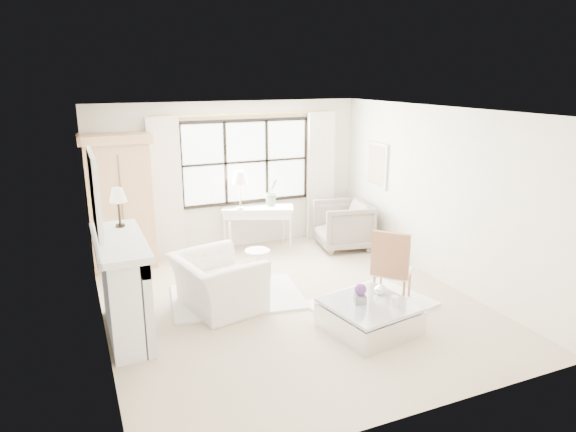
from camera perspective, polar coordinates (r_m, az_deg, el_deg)
name	(u,v)px	position (r m, az deg, el deg)	size (l,w,h in m)	color
floor	(291,303)	(7.43, 0.32, -9.65)	(5.50, 5.50, 0.00)	#BFAA8E
ceiling	(291,111)	(6.74, 0.35, 11.62)	(5.50, 5.50, 0.00)	white
wall_back	(231,176)	(9.48, -6.40, 4.41)	(5.00, 5.00, 0.00)	silver
wall_front	(416,286)	(4.71, 14.06, -7.52)	(5.00, 5.00, 0.00)	white
wall_left	(96,234)	(6.41, -20.58, -1.87)	(5.50, 5.50, 0.00)	beige
wall_right	(439,195)	(8.26, 16.42, 2.23)	(5.50, 5.50, 0.00)	white
window_pane	(246,162)	(9.51, -4.67, 6.02)	(2.40, 0.02, 1.50)	white
window_frame	(246,162)	(9.50, -4.65, 6.01)	(2.50, 0.04, 1.50)	black
curtain_rod	(246,114)	(9.35, -4.67, 11.23)	(0.04, 0.04, 3.30)	gold
curtain_left	(166,189)	(9.14, -13.40, 2.93)	(0.55, 0.10, 2.47)	beige
curtain_right	(321,176)	(10.08, 3.64, 4.47)	(0.55, 0.10, 2.47)	silver
fireplace	(121,286)	(6.66, -18.05, -7.44)	(0.58, 1.66, 1.26)	silver
mirror_frame	(94,193)	(6.30, -20.72, 2.43)	(0.05, 1.15, 0.95)	white
mirror_glass	(97,193)	(6.30, -20.45, 2.45)	(0.02, 1.00, 0.80)	silver
art_frame	(377,165)	(9.54, 9.89, 5.57)	(0.04, 0.62, 0.82)	silver
art_canvas	(376,165)	(9.53, 9.78, 5.57)	(0.01, 0.52, 0.72)	#C0AE95
mantel_lamp	(118,197)	(6.84, -18.40, 2.03)	(0.22, 0.22, 0.51)	black
armoire	(120,201)	(8.89, -18.18, 1.60)	(1.13, 0.71, 2.24)	tan
console_table	(258,228)	(9.55, -3.37, -1.31)	(1.37, 0.90, 0.80)	white
console_lamp	(240,179)	(9.21, -5.39, 4.15)	(0.28, 0.28, 0.69)	#AB8C3B
orchid_plant	(272,192)	(9.49, -1.80, 2.69)	(0.28, 0.23, 0.51)	#5B744D
side_table	(257,261)	(8.09, -3.42, -4.97)	(0.40, 0.40, 0.51)	white
rug_left	(237,296)	(7.63, -5.67, -8.89)	(1.86, 1.31, 0.03)	silver
rug_right	(371,304)	(7.46, 9.18, -9.60)	(1.60, 1.20, 0.03)	white
club_armchair	(218,283)	(7.19, -7.83, -7.35)	(1.17, 1.02, 0.76)	silver
wingback_chair	(343,225)	(9.62, 6.15, -1.02)	(0.93, 0.96, 0.87)	gray
french_chair	(392,282)	(7.49, 11.46, -7.17)	(0.68, 0.68, 1.08)	#A16943
coffee_table	(369,317)	(6.70, 9.00, -11.06)	(1.15, 1.15, 0.38)	silver
planter_box	(360,299)	(6.57, 8.01, -9.13)	(0.14, 0.14, 0.11)	slate
planter_flowers	(360,290)	(6.52, 8.05, -8.10)	(0.15, 0.15, 0.15)	#562B6D
pillar_candle	(395,301)	(6.58, 11.76, -9.21)	(0.10, 0.10, 0.12)	silver
coffee_vase	(381,288)	(6.85, 10.24, -7.88)	(0.16, 0.16, 0.17)	silver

